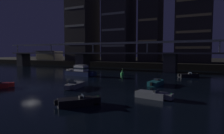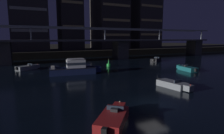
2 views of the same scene
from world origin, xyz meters
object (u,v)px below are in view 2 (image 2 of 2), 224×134
object	(u,v)px
river_bridge	(69,46)
speedboat_near_center	(173,85)
speedboat_far_right	(156,60)
channel_buoy	(109,64)
cabin_cruiser_near_left	(74,68)
speedboat_far_left	(187,69)
speedboat_mid_right	(113,118)
speedboat_far_center	(27,68)
tower_east_tall	(109,14)
tower_east_low	(144,14)
tower_west_tall	(28,1)

from	to	relation	value
river_bridge	speedboat_near_center	distance (m)	34.95
speedboat_far_right	channel_buoy	xyz separation A→B (m)	(-16.01, -3.30, 0.06)
cabin_cruiser_near_left	speedboat_far_left	world-z (taller)	cabin_cruiser_near_left
river_bridge	channel_buoy	distance (m)	15.32
speedboat_mid_right	speedboat_far_center	world-z (taller)	same
cabin_cruiser_near_left	speedboat_far_center	xyz separation A→B (m)	(-7.65, 8.95, -0.64)
speedboat_near_center	speedboat_far_left	bearing A→B (deg)	36.94
speedboat_near_center	tower_east_tall	bearing A→B (deg)	74.37
tower_east_low	speedboat_far_right	size ratio (longest dim) A/B	6.25
speedboat_mid_right	speedboat_far_left	distance (m)	27.67
river_bridge	speedboat_mid_right	bearing A→B (deg)	-97.67
cabin_cruiser_near_left	speedboat_far_center	world-z (taller)	cabin_cruiser_near_left
tower_east_low	cabin_cruiser_near_left	world-z (taller)	tower_east_low
river_bridge	speedboat_far_left	xyz separation A→B (m)	(17.91, -25.33, -3.94)
tower_west_tall	tower_east_low	size ratio (longest dim) A/B	1.13
channel_buoy	speedboat_far_right	bearing A→B (deg)	11.64
speedboat_far_left	tower_east_tall	bearing A→B (deg)	85.79
speedboat_far_center	speedboat_mid_right	bearing A→B (deg)	-79.47
cabin_cruiser_near_left	speedboat_far_left	size ratio (longest dim) A/B	1.78
channel_buoy	tower_east_tall	bearing A→B (deg)	65.49
tower_east_tall	speedboat_far_center	distance (m)	46.86
river_bridge	speedboat_far_right	size ratio (longest dim) A/B	21.48
cabin_cruiser_near_left	channel_buoy	bearing A→B (deg)	32.01
cabin_cruiser_near_left	river_bridge	bearing A→B (deg)	80.35
cabin_cruiser_near_left	speedboat_mid_right	size ratio (longest dim) A/B	2.02
tower_east_tall	cabin_cruiser_near_left	bearing A→B (deg)	-122.07
speedboat_near_center	cabin_cruiser_near_left	bearing A→B (deg)	122.48
speedboat_far_right	cabin_cruiser_near_left	bearing A→B (deg)	-160.18
tower_west_tall	cabin_cruiser_near_left	bearing A→B (deg)	-80.92
speedboat_far_left	speedboat_far_right	distance (m)	15.65
speedboat_far_left	channel_buoy	xyz separation A→B (m)	(-11.86, 11.79, 0.06)
speedboat_far_left	channel_buoy	size ratio (longest dim) A/B	2.97
tower_east_low	speedboat_far_center	bearing A→B (deg)	-148.67
tower_east_tall	speedboat_far_center	bearing A→B (deg)	-136.83
river_bridge	tower_east_low	xyz separation A→B (m)	(38.00, 19.37, 12.62)
cabin_cruiser_near_left	channel_buoy	size ratio (longest dim) A/B	5.29
speedboat_near_center	speedboat_far_right	distance (m)	28.76
speedboat_near_center	tower_east_low	bearing A→B (deg)	59.24
cabin_cruiser_near_left	speedboat_far_right	bearing A→B (deg)	19.82
speedboat_mid_right	channel_buoy	distance (m)	29.03
speedboat_near_center	channel_buoy	world-z (taller)	channel_buoy
speedboat_near_center	speedboat_far_center	size ratio (longest dim) A/B	1.09
river_bridge	channel_buoy	size ratio (longest dim) A/B	58.26
tower_west_tall	tower_east_tall	distance (m)	30.73
tower_east_tall	tower_east_low	xyz separation A→B (m)	(16.77, -0.40, 0.78)
tower_west_tall	channel_buoy	distance (m)	40.06
tower_west_tall	cabin_cruiser_near_left	distance (m)	42.33
tower_east_tall	speedboat_mid_right	distance (m)	67.50
tower_east_low	speedboat_far_center	distance (m)	59.65
river_bridge	tower_east_low	world-z (taller)	tower_east_low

